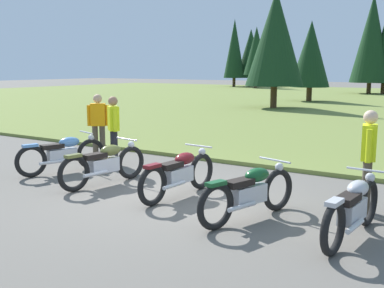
# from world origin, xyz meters

# --- Properties ---
(ground_plane) EXTENTS (140.00, 140.00, 0.00)m
(ground_plane) POSITION_xyz_m (0.00, 0.00, 0.00)
(ground_plane) COLOR #605B54
(motorcycle_sky_blue) EXTENTS (0.86, 2.03, 0.88)m
(motorcycle_sky_blue) POSITION_xyz_m (-3.23, 0.30, 0.44)
(motorcycle_sky_blue) COLOR black
(motorcycle_sky_blue) RESTS_ON ground
(motorcycle_olive) EXTENTS (0.62, 2.09, 0.88)m
(motorcycle_olive) POSITION_xyz_m (-1.70, 0.01, 0.44)
(motorcycle_olive) COLOR black
(motorcycle_olive) RESTS_ON ground
(motorcycle_maroon) EXTENTS (0.62, 2.10, 0.88)m
(motorcycle_maroon) POSITION_xyz_m (0.04, 0.11, 0.44)
(motorcycle_maroon) COLOR black
(motorcycle_maroon) RESTS_ON ground
(motorcycle_british_green) EXTENTS (0.82, 2.04, 0.88)m
(motorcycle_british_green) POSITION_xyz_m (1.67, -0.36, 0.44)
(motorcycle_british_green) COLOR black
(motorcycle_british_green) RESTS_ON ground
(motorcycle_silver) EXTENTS (0.62, 2.10, 0.88)m
(motorcycle_silver) POSITION_xyz_m (3.22, -0.35, 0.44)
(motorcycle_silver) COLOR black
(motorcycle_silver) RESTS_ON ground
(rider_in_hivis_vest) EXTENTS (0.45, 0.40, 1.67)m
(rider_in_hivis_vest) POSITION_xyz_m (-2.65, 1.34, 0.95)
(rider_in_hivis_vest) COLOR black
(rider_in_hivis_vest) RESTS_ON ground
(rider_near_row_end) EXTENTS (0.46, 0.39, 1.67)m
(rider_near_row_end) POSITION_xyz_m (-3.57, 1.79, 0.95)
(rider_near_row_end) COLOR #4C4233
(rider_near_row_end) RESTS_ON ground
(rider_checking_bike) EXTENTS (0.29, 0.54, 1.67)m
(rider_checking_bike) POSITION_xyz_m (3.11, 0.92, 0.95)
(rider_checking_bike) COLOR #4C4233
(rider_checking_bike) RESTS_ON ground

